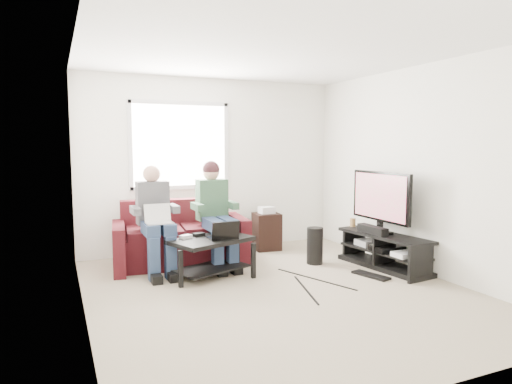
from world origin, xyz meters
TOP-DOWN VIEW (x-y plane):
  - floor at (0.00, 0.00)m, footprint 4.50×4.50m
  - ceiling at (0.00, 0.00)m, footprint 4.50×4.50m
  - wall_back at (0.00, 2.25)m, footprint 4.50×0.00m
  - wall_front at (0.00, -2.25)m, footprint 4.50×0.00m
  - wall_left at (-2.00, 0.00)m, footprint 0.00×4.50m
  - wall_right at (2.00, 0.00)m, footprint 0.00×4.50m
  - window at (-0.50, 2.23)m, footprint 1.48×0.04m
  - sofa at (-0.67, 1.62)m, footprint 1.90×1.02m
  - person_left at (-1.07, 1.30)m, footprint 0.40×0.71m
  - person_right at (-0.27, 1.32)m, footprint 0.40×0.71m
  - laptop_silver at (-1.07, 1.09)m, footprint 0.33×0.24m
  - coffee_table at (-0.50, 0.82)m, footprint 1.10×0.88m
  - laptop_black at (-0.38, 0.74)m, footprint 0.41×0.36m
  - controller_a at (-0.78, 0.94)m, footprint 0.16×0.14m
  - controller_b at (-0.60, 1.00)m, footprint 0.16×0.12m
  - controller_c at (-0.20, 0.97)m, footprint 0.16×0.13m
  - tv_stand at (1.70, 0.28)m, footprint 0.57×1.40m
  - tv at (1.70, 0.38)m, footprint 0.12×1.10m
  - soundbar at (1.58, 0.38)m, footprint 0.12×0.50m
  - drink_cup at (1.65, 0.91)m, footprint 0.08×0.08m
  - console_white at (1.70, -0.12)m, footprint 0.30×0.22m
  - console_grey at (1.70, 0.58)m, footprint 0.34×0.26m
  - console_black at (1.70, 0.23)m, footprint 0.38×0.30m
  - subwoofer at (0.98, 0.83)m, footprint 0.22×0.22m
  - keyboard_floor at (1.29, 0.03)m, footprint 0.28×0.51m
  - end_table at (0.74, 1.87)m, footprint 0.38×0.38m

SIDE VIEW (x-z plane):
  - floor at x=0.00m, z-range 0.00..0.00m
  - keyboard_floor at x=1.29m, z-range 0.00..0.03m
  - tv_stand at x=1.70m, z-range -0.02..0.43m
  - subwoofer at x=0.98m, z-range 0.00..0.50m
  - console_white at x=1.70m, z-range 0.24..0.30m
  - console_black at x=1.70m, z-range 0.24..0.31m
  - console_grey at x=1.70m, z-range 0.24..0.32m
  - end_table at x=0.74m, z-range -0.03..0.63m
  - sofa at x=-0.67m, z-range -0.11..0.74m
  - coffee_table at x=-0.50m, z-range 0.11..0.59m
  - controller_a at x=-0.78m, z-range 0.48..0.52m
  - controller_b at x=-0.60m, z-range 0.48..0.52m
  - controller_c at x=-0.20m, z-range 0.48..0.52m
  - soundbar at x=1.58m, z-range 0.45..0.55m
  - drink_cup at x=1.65m, z-range 0.45..0.57m
  - laptop_black at x=-0.38m, z-range 0.48..0.72m
  - laptop_silver at x=-1.07m, z-range 0.60..0.84m
  - person_left at x=-1.07m, z-range 0.07..1.42m
  - person_right at x=-0.27m, z-range 0.10..1.50m
  - tv at x=1.70m, z-range 0.50..1.31m
  - wall_back at x=0.00m, z-range -0.95..3.55m
  - wall_front at x=0.00m, z-range -0.95..3.55m
  - wall_left at x=-2.00m, z-range -0.95..3.55m
  - wall_right at x=2.00m, z-range -0.95..3.55m
  - window at x=-0.50m, z-range 0.96..2.24m
  - ceiling at x=0.00m, z-range 2.60..2.60m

